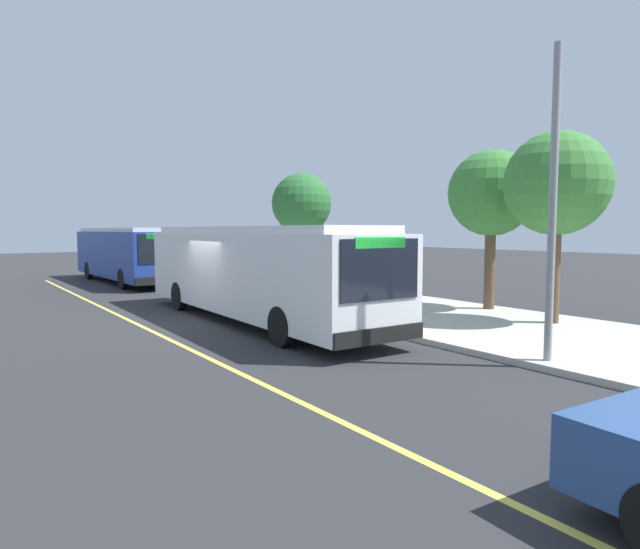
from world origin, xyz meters
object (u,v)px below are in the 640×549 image
transit_bus_second (126,253)px  waiting_bench (331,285)px  route_sign_post (333,256)px  pedestrian_commuter (337,280)px  transit_bus_main (255,270)px

transit_bus_second → waiting_bench: 13.31m
route_sign_post → pedestrian_commuter: size_ratio=1.66×
route_sign_post → transit_bus_second: bearing=-170.3°
route_sign_post → pedestrian_commuter: route_sign_post is taller
route_sign_post → pedestrian_commuter: bearing=121.2°
waiting_bench → pedestrian_commuter: 3.30m
transit_bus_main → pedestrian_commuter: 3.23m
transit_bus_second → route_sign_post: bearing=9.7°
waiting_bench → route_sign_post: 3.86m
transit_bus_main → route_sign_post: same height
transit_bus_main → transit_bus_second: bearing=179.1°
waiting_bench → transit_bus_main: bearing=-60.8°
transit_bus_second → pedestrian_commuter: 15.47m
pedestrian_commuter → waiting_bench: bearing=147.9°
transit_bus_main → transit_bus_second: size_ratio=1.07×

